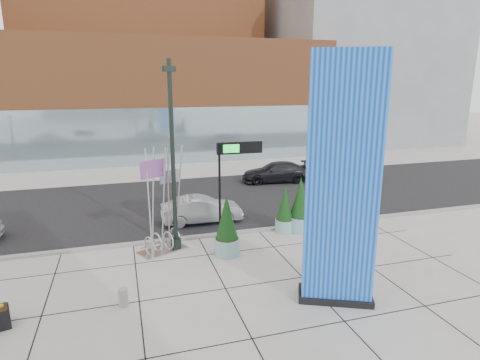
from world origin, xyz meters
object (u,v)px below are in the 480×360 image
object	(u,v)px
public_art_sculpture	(162,224)
overhead_street_sign	(236,156)
blue_pylon	(342,187)
lamp_post	(173,176)
concrete_bollard	(123,297)
car_silver_mid	(202,210)

from	to	relation	value
public_art_sculpture	overhead_street_sign	distance (m)	4.50
blue_pylon	lamp_post	distance (m)	7.35
concrete_bollard	blue_pylon	bearing A→B (deg)	-13.05
concrete_bollard	car_silver_mid	size ratio (longest dim) A/B	0.15
lamp_post	overhead_street_sign	size ratio (longest dim) A/B	1.79
lamp_post	overhead_street_sign	xyz separation A→B (m)	(2.96, 0.80, 0.57)
car_silver_mid	blue_pylon	bearing A→B (deg)	-161.13
lamp_post	overhead_street_sign	world-z (taller)	lamp_post
lamp_post	public_art_sculpture	xyz separation A→B (m)	(-0.57, -0.00, -2.10)
blue_pylon	car_silver_mid	xyz separation A→B (m)	(-2.80, 8.81, -3.25)
car_silver_mid	overhead_street_sign	bearing A→B (deg)	-151.47
concrete_bollard	overhead_street_sign	xyz separation A→B (m)	(5.27, 4.92, 3.57)
overhead_street_sign	concrete_bollard	bearing A→B (deg)	-135.72
lamp_post	public_art_sculpture	distance (m)	2.17
overhead_street_sign	blue_pylon	bearing A→B (deg)	-74.81
concrete_bollard	car_silver_mid	world-z (taller)	car_silver_mid
lamp_post	concrete_bollard	distance (m)	5.60
lamp_post	public_art_sculpture	size ratio (longest dim) A/B	1.75
car_silver_mid	lamp_post	bearing A→B (deg)	151.35
concrete_bollard	overhead_street_sign	bearing A→B (deg)	43.03
lamp_post	concrete_bollard	size ratio (longest dim) A/B	13.18
blue_pylon	concrete_bollard	distance (m)	7.95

